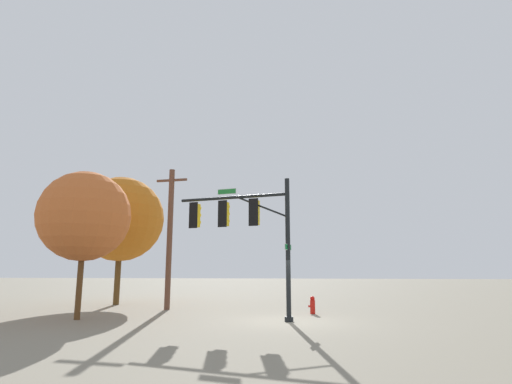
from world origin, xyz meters
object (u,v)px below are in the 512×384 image
Objects in this scene: fire_hydrant at (313,305)px; signal_pole_assembly at (242,222)px; utility_pole at (170,235)px; tree_mid at (85,216)px; tree_near at (121,219)px.

signal_pole_assembly is at bearing 35.60° from fire_hydrant.
utility_pole is at bearing -9.53° from fire_hydrant.
tree_mid is (10.16, 3.02, 4.05)m from fire_hydrant.
tree_mid is (7.02, 0.77, 0.27)m from signal_pole_assembly.
fire_hydrant is at bearing 162.11° from tree_near.
tree_mid reaches higher than fire_hydrant.
fire_hydrant is 0.13× the size of tree_mid.
tree_mid is at bearing 16.55° from fire_hydrant.
fire_hydrant is at bearing 170.47° from utility_pole.
tree_near is at bearing -79.48° from tree_mid.
utility_pole is (4.42, -3.52, -0.29)m from signal_pole_assembly.
tree_near reaches higher than tree_mid.
signal_pole_assembly is 5.65m from utility_pole.
fire_hydrant is at bearing -163.45° from tree_mid.
tree_mid reaches higher than signal_pole_assembly.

